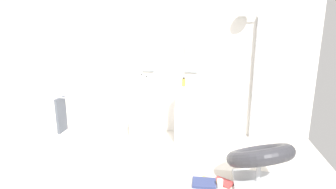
# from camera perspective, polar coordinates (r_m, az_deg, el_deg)

# --- Properties ---
(ground_plane) EXTENTS (4.80, 3.60, 0.04)m
(ground_plane) POSITION_cam_1_polar(r_m,az_deg,el_deg) (3.57, -4.02, -17.36)
(ground_plane) COLOR silver
(rear_partition) EXTENTS (4.80, 0.10, 2.60)m
(rear_partition) POSITION_cam_1_polar(r_m,az_deg,el_deg) (4.71, 0.42, 7.38)
(rear_partition) COLOR silver
(rear_partition) RESTS_ON ground_plane
(pedestal_sink_left) EXTENTS (0.44, 0.44, 1.01)m
(pedestal_sink_left) POSITION_cam_1_polar(r_m,az_deg,el_deg) (4.54, -5.21, -3.63)
(pedestal_sink_left) COLOR white
(pedestal_sink_left) RESTS_ON ground_plane
(pedestal_sink_right) EXTENTS (0.44, 0.44, 1.01)m
(pedestal_sink_right) POSITION_cam_1_polar(r_m,az_deg,el_deg) (4.41, 4.38, -4.12)
(pedestal_sink_right) COLOR white
(pedestal_sink_right) RESTS_ON ground_plane
(vanity_mirror_left) EXTENTS (0.22, 0.03, 0.64)m
(vanity_mirror_left) POSITION_cam_1_polar(r_m,az_deg,el_deg) (4.70, -4.34, 8.88)
(vanity_mirror_left) COLOR #8C9EA8
(vanity_mirror_right) EXTENTS (0.22, 0.03, 0.64)m
(vanity_mirror_right) POSITION_cam_1_polar(r_m,az_deg,el_deg) (4.58, 5.02, 8.74)
(vanity_mirror_right) COLOR #8C9EA8
(shower_column) EXTENTS (0.49, 0.24, 2.05)m
(shower_column) POSITION_cam_1_polar(r_m,az_deg,el_deg) (4.61, 18.47, 3.78)
(shower_column) COLOR #B7BABF
(shower_column) RESTS_ON ground_plane
(lounge_chair) EXTENTS (1.08, 1.08, 0.65)m
(lounge_chair) POSITION_cam_1_polar(r_m,az_deg,el_deg) (3.38, 18.96, -12.92)
(lounge_chair) COLOR #B7BABF
(lounge_chair) RESTS_ON ground_plane
(towel_rack) EXTENTS (0.37, 0.22, 0.95)m
(towel_rack) POSITION_cam_1_polar(r_m,az_deg,el_deg) (4.09, -22.17, -4.29)
(towel_rack) COLOR #B7BABF
(towel_rack) RESTS_ON ground_plane
(area_rug) EXTENTS (1.08, 0.76, 0.01)m
(area_rug) POSITION_cam_1_polar(r_m,az_deg,el_deg) (3.41, 7.45, -18.61)
(area_rug) COLOR beige
(area_rug) RESTS_ON ground_plane
(magazine_red) EXTENTS (0.29, 0.26, 0.02)m
(magazine_red) POSITION_cam_1_polar(r_m,az_deg,el_deg) (3.47, 11.70, -17.89)
(magazine_red) COLOR #B73838
(magazine_red) RESTS_ON area_rug
(magazine_ochre) EXTENTS (0.26, 0.23, 0.02)m
(magazine_ochre) POSITION_cam_1_polar(r_m,az_deg,el_deg) (3.45, 8.44, -17.94)
(magazine_ochre) COLOR gold
(magazine_ochre) RESTS_ON area_rug
(magazine_navy) EXTENTS (0.29, 0.23, 0.03)m
(magazine_navy) POSITION_cam_1_polar(r_m,az_deg,el_deg) (3.41, 7.73, -18.23)
(magazine_navy) COLOR navy
(magazine_navy) RESTS_ON area_rug
(coffee_mug) EXTENTS (0.07, 0.07, 0.11)m
(coffee_mug) POSITION_cam_1_polar(r_m,az_deg,el_deg) (3.35, 11.04, -18.23)
(coffee_mug) COLOR white
(coffee_mug) RESTS_ON area_rug
(soap_bottle_grey) EXTENTS (0.04, 0.04, 0.19)m
(soap_bottle_grey) POSITION_cam_1_polar(r_m,az_deg,el_deg) (4.53, -5.63, 3.17)
(soap_bottle_grey) COLOR #99999E
(soap_bottle_grey) RESTS_ON pedestal_sink_left
(soap_bottle_amber) EXTENTS (0.06, 0.06, 0.15)m
(soap_bottle_amber) POSITION_cam_1_polar(r_m,az_deg,el_deg) (4.41, 3.39, 2.63)
(soap_bottle_amber) COLOR #C68C38
(soap_bottle_amber) RESTS_ON pedestal_sink_right
(soap_bottle_white) EXTENTS (0.05, 0.05, 0.16)m
(soap_bottle_white) POSITION_cam_1_polar(r_m,az_deg,el_deg) (4.51, -4.63, 2.91)
(soap_bottle_white) COLOR white
(soap_bottle_white) RESTS_ON pedestal_sink_left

